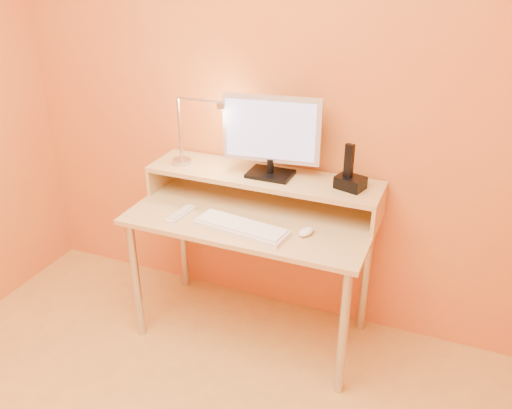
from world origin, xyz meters
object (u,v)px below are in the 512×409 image
at_px(remote_control, 181,214).
at_px(keyboard, 241,228).
at_px(phone_dock, 350,183).
at_px(mouse, 306,232).
at_px(lamp_base, 182,162).
at_px(monitor_panel, 272,129).

bearing_deg(remote_control, keyboard, 3.82).
bearing_deg(phone_dock, mouse, -104.29).
height_order(lamp_base, keyboard, lamp_base).
distance_m(lamp_base, phone_dock, 0.89).
xyz_separation_m(monitor_panel, lamp_base, (-0.49, -0.04, -0.23)).
distance_m(phone_dock, mouse, 0.32).
bearing_deg(monitor_panel, remote_control, -147.86).
xyz_separation_m(lamp_base, remote_control, (0.13, -0.26, -0.16)).
bearing_deg(mouse, remote_control, -158.71).
relative_size(mouse, remote_control, 0.50).
bearing_deg(remote_control, phone_dock, 27.35).
distance_m(monitor_panel, phone_dock, 0.46).
relative_size(monitor_panel, phone_dock, 3.71).
xyz_separation_m(lamp_base, keyboard, (0.46, -0.28, -0.16)).
bearing_deg(remote_control, monitor_panel, 46.40).
distance_m(monitor_panel, mouse, 0.52).
bearing_deg(mouse, monitor_panel, 153.90).
xyz_separation_m(monitor_panel, mouse, (0.27, -0.24, -0.38)).
bearing_deg(monitor_panel, phone_dock, -9.04).
height_order(phone_dock, mouse, phone_dock).
xyz_separation_m(monitor_panel, phone_dock, (0.40, -0.01, -0.21)).
bearing_deg(monitor_panel, mouse, -49.76).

